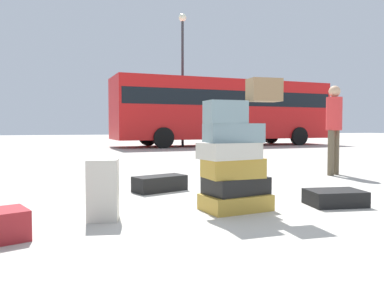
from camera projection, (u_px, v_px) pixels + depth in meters
ground_plane at (241, 204)px, 4.65m from camera, size 80.00×80.00×0.00m
suitcase_tower at (235, 160)px, 4.25m from camera, size 0.93×0.66×1.47m
suitcase_slate_behind_tower at (247, 186)px, 5.21m from camera, size 0.60×0.48×0.25m
suitcase_black_right_side at (335, 198)px, 4.56m from camera, size 0.70×0.54×0.18m
suitcase_navy_left_side at (224, 171)px, 7.00m from camera, size 0.62×0.55×0.25m
suitcase_black_upright_blue at (160, 183)px, 5.56m from camera, size 0.83×0.57×0.22m
suitcase_cream_foreground_far at (103, 190)px, 3.83m from camera, size 0.35×0.34×0.61m
person_bearded_onlooker at (334, 122)px, 7.37m from camera, size 0.32×0.30×1.72m
parked_bus at (224, 108)px, 18.83m from camera, size 10.99×3.21×3.15m
lamp_post at (183, 60)px, 17.93m from camera, size 0.36×0.36×6.19m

